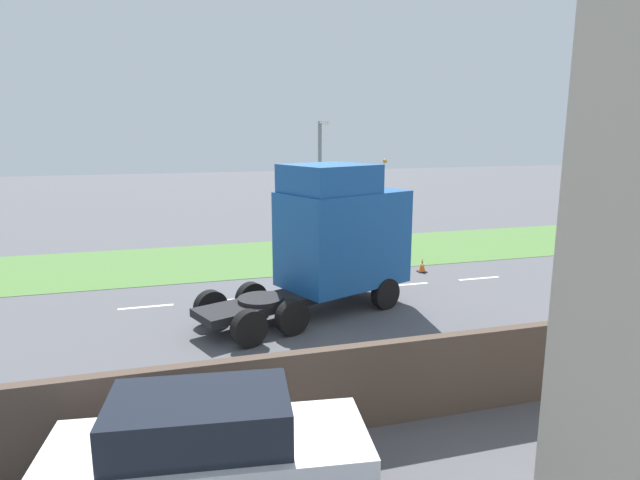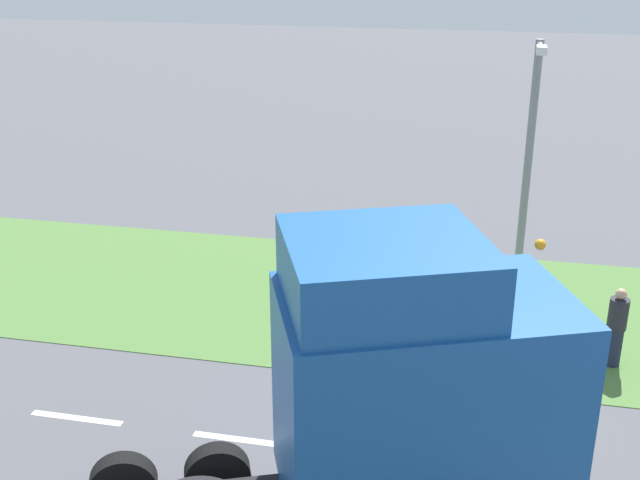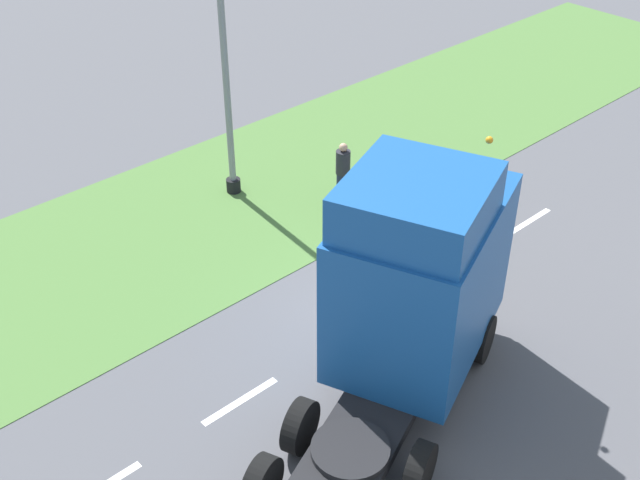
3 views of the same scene
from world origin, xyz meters
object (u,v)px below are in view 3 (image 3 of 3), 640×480
lorry_cab (416,282)px  traffic_cone_lead (441,213)px  pedestrian (343,173)px  lamp_post (229,100)px

lorry_cab → traffic_cone_lead: 6.26m
lorry_cab → pedestrian: 7.14m
pedestrian → traffic_cone_lead: (2.56, 1.12, -0.57)m
lamp_post → traffic_cone_lead: (4.86, 3.06, -2.52)m
lorry_cab → lamp_post: lamp_post is taller
pedestrian → traffic_cone_lead: bearing=23.5°
lamp_post → pedestrian: 3.59m
pedestrian → lamp_post: bearing=-139.8°
pedestrian → traffic_cone_lead: size_ratio=2.99×
lamp_post → pedestrian: lamp_post is taller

